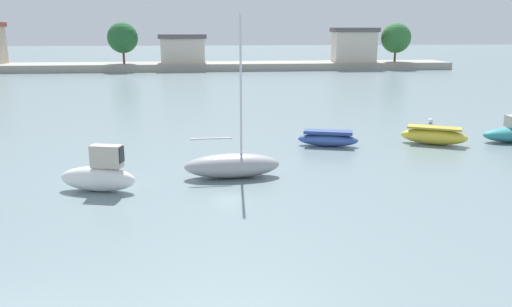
{
  "coord_description": "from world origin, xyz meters",
  "views": [
    {
      "loc": [
        4.73,
        -9.46,
        6.59
      ],
      "look_at": [
        7.44,
        15.48,
        0.42
      ],
      "focal_mm": 35.7,
      "sensor_mm": 36.0,
      "label": 1
    }
  ],
  "objects_px": {
    "mooring_buoy_0": "(250,158)",
    "moored_boat_3": "(232,165)",
    "moored_boat_2": "(100,175)",
    "moored_boat_4": "(328,139)",
    "mooring_buoy_1": "(431,121)",
    "moored_boat_5": "(434,136)"
  },
  "relations": [
    {
      "from": "moored_boat_3",
      "to": "moored_boat_4",
      "type": "bearing_deg",
      "value": 42.38
    },
    {
      "from": "moored_boat_3",
      "to": "mooring_buoy_0",
      "type": "relative_size",
      "value": 19.25
    },
    {
      "from": "moored_boat_4",
      "to": "mooring_buoy_0",
      "type": "relative_size",
      "value": 9.59
    },
    {
      "from": "moored_boat_2",
      "to": "mooring_buoy_0",
      "type": "bearing_deg",
      "value": 46.17
    },
    {
      "from": "moored_boat_4",
      "to": "moored_boat_2",
      "type": "bearing_deg",
      "value": -131.05
    },
    {
      "from": "mooring_buoy_0",
      "to": "moored_boat_2",
      "type": "bearing_deg",
      "value": -148.62
    },
    {
      "from": "moored_boat_4",
      "to": "mooring_buoy_1",
      "type": "distance_m",
      "value": 10.98
    },
    {
      "from": "moored_boat_4",
      "to": "moored_boat_5",
      "type": "xyz_separation_m",
      "value": [
        6.27,
        -0.2,
        0.07
      ]
    },
    {
      "from": "moored_boat_2",
      "to": "mooring_buoy_0",
      "type": "xyz_separation_m",
      "value": [
        6.68,
        4.07,
        -0.5
      ]
    },
    {
      "from": "moored_boat_4",
      "to": "mooring_buoy_1",
      "type": "height_order",
      "value": "moored_boat_4"
    },
    {
      "from": "moored_boat_3",
      "to": "mooring_buoy_0",
      "type": "xyz_separation_m",
      "value": [
        1.07,
        2.62,
        -0.39
      ]
    },
    {
      "from": "moored_boat_5",
      "to": "mooring_buoy_0",
      "type": "distance_m",
      "value": 11.46
    },
    {
      "from": "moored_boat_2",
      "to": "mooring_buoy_0",
      "type": "relative_size",
      "value": 8.95
    },
    {
      "from": "moored_boat_4",
      "to": "moored_boat_5",
      "type": "height_order",
      "value": "moored_boat_5"
    },
    {
      "from": "mooring_buoy_0",
      "to": "moored_boat_3",
      "type": "bearing_deg",
      "value": -112.27
    },
    {
      "from": "mooring_buoy_0",
      "to": "moored_boat_4",
      "type": "bearing_deg",
      "value": 32.92
    },
    {
      "from": "mooring_buoy_1",
      "to": "moored_boat_4",
      "type": "bearing_deg",
      "value": -145.52
    },
    {
      "from": "moored_boat_2",
      "to": "moored_boat_4",
      "type": "xyz_separation_m",
      "value": [
        11.48,
        7.18,
        -0.26
      ]
    },
    {
      "from": "moored_boat_5",
      "to": "moored_boat_3",
      "type": "bearing_deg",
      "value": -127.75
    },
    {
      "from": "moored_boat_2",
      "to": "moored_boat_5",
      "type": "relative_size",
      "value": 0.87
    },
    {
      "from": "moored_boat_4",
      "to": "mooring_buoy_0",
      "type": "height_order",
      "value": "moored_boat_4"
    },
    {
      "from": "mooring_buoy_0",
      "to": "mooring_buoy_1",
      "type": "xyz_separation_m",
      "value": [
        13.85,
        9.33,
        -0.0
      ]
    }
  ]
}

